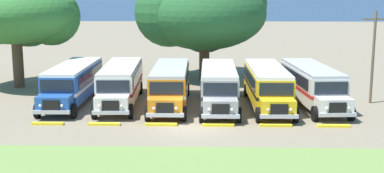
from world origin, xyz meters
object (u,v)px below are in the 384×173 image
object	(u,v)px
parked_bus_slot_2	(170,84)
parked_bus_slot_3	(219,84)
secondary_tree	(15,14)
parked_bus_slot_1	(121,82)
utility_pole	(373,54)
parked_bus_slot_5	(312,83)
broad_shade_tree	(204,13)
parked_bus_slot_4	(267,84)
parked_bus_slot_0	(73,82)

from	to	relation	value
parked_bus_slot_2	parked_bus_slot_3	distance (m)	3.58
parked_bus_slot_3	secondary_tree	size ratio (longest dim) A/B	0.97
parked_bus_slot_1	utility_pole	xyz separation A→B (m)	(18.75, 0.43, 2.10)
parked_bus_slot_5	broad_shade_tree	bearing A→B (deg)	-149.09
parked_bus_slot_4	parked_bus_slot_5	xyz separation A→B (m)	(3.36, 0.52, 0.00)
secondary_tree	parked_bus_slot_4	bearing A→B (deg)	-18.76
parked_bus_slot_0	parked_bus_slot_2	world-z (taller)	same
utility_pole	broad_shade_tree	bearing A→B (deg)	139.77
parked_bus_slot_0	parked_bus_slot_4	bearing A→B (deg)	86.70
secondary_tree	broad_shade_tree	bearing A→B (deg)	15.70
parked_bus_slot_0	parked_bus_slot_3	world-z (taller)	same
secondary_tree	utility_pole	size ratio (longest dim) A/B	1.62
parked_bus_slot_4	utility_pole	world-z (taller)	utility_pole
parked_bus_slot_3	parked_bus_slot_4	distance (m)	3.54
parked_bus_slot_3	parked_bus_slot_5	size ratio (longest dim) A/B	0.99
utility_pole	parked_bus_slot_5	bearing A→B (deg)	-172.76
parked_bus_slot_2	utility_pole	world-z (taller)	utility_pole
parked_bus_slot_1	broad_shade_tree	size ratio (longest dim) A/B	0.86
parked_bus_slot_1	parked_bus_slot_4	distance (m)	10.89
parked_bus_slot_0	parked_bus_slot_4	size ratio (longest dim) A/B	1.00
parked_bus_slot_0	secondary_tree	world-z (taller)	secondary_tree
parked_bus_slot_1	parked_bus_slot_5	world-z (taller)	same
parked_bus_slot_0	parked_bus_slot_5	xyz separation A→B (m)	(17.83, -0.17, 0.00)
utility_pole	parked_bus_slot_0	bearing A→B (deg)	-178.96
parked_bus_slot_2	utility_pole	bearing A→B (deg)	92.81
parked_bus_slot_5	parked_bus_slot_4	bearing A→B (deg)	-86.07
parked_bus_slot_3	parked_bus_slot_4	bearing A→B (deg)	91.26
parked_bus_slot_2	parked_bus_slot_1	bearing A→B (deg)	-98.82
parked_bus_slot_5	secondary_tree	world-z (taller)	secondary_tree
parked_bus_slot_5	broad_shade_tree	size ratio (longest dim) A/B	0.87
parked_bus_slot_2	secondary_tree	distance (m)	16.26
parked_bus_slot_1	parked_bus_slot_2	world-z (taller)	same
parked_bus_slot_0	utility_pole	size ratio (longest dim) A/B	1.58
secondary_tree	utility_pole	world-z (taller)	secondary_tree
utility_pole	parked_bus_slot_3	bearing A→B (deg)	-174.15
parked_bus_slot_2	secondary_tree	world-z (taller)	secondary_tree
parked_bus_slot_4	broad_shade_tree	distance (m)	13.47
parked_bus_slot_2	utility_pole	xyz separation A→B (m)	(14.99, 0.96, 2.10)
parked_bus_slot_4	parked_bus_slot_1	bearing A→B (deg)	-94.55
utility_pole	parked_bus_slot_2	bearing A→B (deg)	-176.34
parked_bus_slot_5	parked_bus_slot_1	bearing A→B (deg)	-95.37
parked_bus_slot_4	secondary_tree	bearing A→B (deg)	-109.85
utility_pole	parked_bus_slot_4	bearing A→B (deg)	-172.12
secondary_tree	parked_bus_slot_3	bearing A→B (deg)	-22.45
parked_bus_slot_4	secondary_tree	size ratio (longest dim) A/B	0.98
parked_bus_slot_1	broad_shade_tree	xyz separation A→B (m)	(6.18, 11.07, 4.69)
parked_bus_slot_2	broad_shade_tree	size ratio (longest dim) A/B	0.86
parked_bus_slot_0	parked_bus_slot_2	size ratio (longest dim) A/B	1.00
parked_bus_slot_1	utility_pole	size ratio (longest dim) A/B	1.59
secondary_tree	parked_bus_slot_1	bearing A→B (deg)	-32.58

